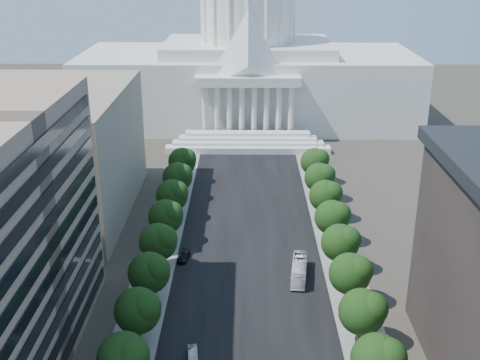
{
  "coord_description": "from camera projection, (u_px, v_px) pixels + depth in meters",
  "views": [
    {
      "loc": [
        -0.76,
        -34.2,
        60.68
      ],
      "look_at": [
        -1.83,
        79.31,
        16.58
      ],
      "focal_mm": 45.0,
      "sensor_mm": 36.0,
      "label": 1
    }
  ],
  "objects": [
    {
      "name": "office_block_left_far",
      "position": [
        46.0,
        154.0,
        142.05
      ],
      "size": [
        38.0,
        52.0,
        30.0
      ],
      "primitive_type": "cube",
      "color": "gray",
      "rests_on": "ground"
    },
    {
      "name": "tree_l_f",
      "position": [
        160.0,
        241.0,
        118.6
      ],
      "size": [
        7.79,
        7.6,
        9.97
      ],
      "color": "#33261C",
      "rests_on": "ground"
    },
    {
      "name": "tree_r_i",
      "position": [
        321.0,
        177.0,
        151.83
      ],
      "size": [
        7.79,
        7.6,
        9.97
      ],
      "color": "#33261C",
      "rests_on": "ground"
    },
    {
      "name": "streetlight_d",
      "position": [
        340.0,
        217.0,
        130.79
      ],
      "size": [
        2.61,
        0.44,
        9.0
      ],
      "color": "gray",
      "rests_on": "ground"
    },
    {
      "name": "tree_r_h",
      "position": [
        327.0,
        195.0,
        140.65
      ],
      "size": [
        7.79,
        7.6,
        9.97
      ],
      "color": "#33261C",
      "rests_on": "ground"
    },
    {
      "name": "tree_l_g",
      "position": [
        167.0,
        216.0,
        129.78
      ],
      "size": [
        7.79,
        7.6,
        9.97
      ],
      "color": "#33261C",
      "rests_on": "ground"
    },
    {
      "name": "tree_l_j",
      "position": [
        183.0,
        161.0,
        163.34
      ],
      "size": [
        7.79,
        7.6,
        9.97
      ],
      "color": "#33261C",
      "rests_on": "ground"
    },
    {
      "name": "tree_r_g",
      "position": [
        334.0,
        217.0,
        129.46
      ],
      "size": [
        7.79,
        7.6,
        9.97
      ],
      "color": "#33261C",
      "rests_on": "ground"
    },
    {
      "name": "capitol",
      "position": [
        248.0,
        67.0,
        218.94
      ],
      "size": [
        120.0,
        56.0,
        73.0
      ],
      "color": "white",
      "rests_on": "ground"
    },
    {
      "name": "tree_r_e",
      "position": [
        352.0,
        273.0,
        107.09
      ],
      "size": [
        7.79,
        7.6,
        9.97
      ],
      "color": "#33261C",
      "rests_on": "ground"
    },
    {
      "name": "road_asphalt",
      "position": [
        248.0,
        231.0,
        137.73
      ],
      "size": [
        30.0,
        260.0,
        0.01
      ],
      "primitive_type": "cube",
      "color": "black",
      "rests_on": "ground"
    },
    {
      "name": "streetlight_c",
      "position": [
        360.0,
        275.0,
        107.49
      ],
      "size": [
        2.61,
        0.44,
        9.0
      ],
      "color": "gray",
      "rests_on": "ground"
    },
    {
      "name": "car_silver",
      "position": [
        193.0,
        354.0,
        94.83
      ],
      "size": [
        2.06,
        4.48,
        1.42
      ],
      "primitive_type": "imported",
      "rotation": [
        0.0,
        0.0,
        0.13
      ],
      "color": "#9B9EA2",
      "rests_on": "ground"
    },
    {
      "name": "car_dark_b",
      "position": [
        184.0,
        257.0,
        124.62
      ],
      "size": [
        2.65,
        5.12,
        1.42
      ],
      "primitive_type": "imported",
      "rotation": [
        0.0,
        0.0,
        -0.14
      ],
      "color": "black",
      "rests_on": "ground"
    },
    {
      "name": "tree_l_h",
      "position": [
        173.0,
        195.0,
        140.97
      ],
      "size": [
        7.79,
        7.6,
        9.97
      ],
      "color": "#33261C",
      "rests_on": "ground"
    },
    {
      "name": "tree_r_c",
      "position": [
        380.0,
        359.0,
        84.72
      ],
      "size": [
        7.79,
        7.6,
        9.97
      ],
      "color": "#33261C",
      "rests_on": "ground"
    },
    {
      "name": "tree_l_d",
      "position": [
        139.0,
        310.0,
        96.22
      ],
      "size": [
        7.79,
        7.6,
        9.97
      ],
      "color": "#33261C",
      "rests_on": "ground"
    },
    {
      "name": "sidewalk_left",
      "position": [
        166.0,
        230.0,
        137.9
      ],
      "size": [
        8.0,
        260.0,
        0.02
      ],
      "primitive_type": "cube",
      "color": "gray",
      "rests_on": "ground"
    },
    {
      "name": "streetlight_e",
      "position": [
        326.0,
        176.0,
        154.09
      ],
      "size": [
        2.61,
        0.44,
        9.0
      ],
      "color": "gray",
      "rests_on": "ground"
    },
    {
      "name": "tree_r_f",
      "position": [
        342.0,
        242.0,
        118.28
      ],
      "size": [
        7.79,
        7.6,
        9.97
      ],
      "color": "#33261C",
      "rests_on": "ground"
    },
    {
      "name": "streetlight_f",
      "position": [
        315.0,
        146.0,
        177.4
      ],
      "size": [
        2.61,
        0.44,
        9.0
      ],
      "color": "gray",
      "rests_on": "ground"
    },
    {
      "name": "tree_r_d",
      "position": [
        364.0,
        311.0,
        95.91
      ],
      "size": [
        7.79,
        7.6,
        9.97
      ],
      "color": "#33261C",
      "rests_on": "ground"
    },
    {
      "name": "sidewalk_right",
      "position": [
        331.0,
        231.0,
        137.57
      ],
      "size": [
        8.0,
        260.0,
        0.02
      ],
      "primitive_type": "cube",
      "color": "gray",
      "rests_on": "ground"
    },
    {
      "name": "tree_r_j",
      "position": [
        316.0,
        161.0,
        163.02
      ],
      "size": [
        7.79,
        7.6,
        9.97
      ],
      "color": "#33261C",
      "rests_on": "ground"
    },
    {
      "name": "tree_l_c",
      "position": [
        125.0,
        357.0,
        85.04
      ],
      "size": [
        7.79,
        7.6,
        9.97
      ],
      "color": "#33261C",
      "rests_on": "ground"
    },
    {
      "name": "tree_l_i",
      "position": [
        179.0,
        176.0,
        152.15
      ],
      "size": [
        7.79,
        7.6,
        9.97
      ],
      "color": "#33261C",
      "rests_on": "ground"
    },
    {
      "name": "city_bus",
      "position": [
        299.0,
        270.0,
        117.69
      ],
      "size": [
        4.17,
        11.92,
        3.25
      ],
      "primitive_type": "imported",
      "rotation": [
        0.0,
        0.0,
        -0.13
      ],
      "color": "white",
      "rests_on": "ground"
    },
    {
      "name": "tree_l_e",
      "position": [
        151.0,
        272.0,
        107.41
      ],
      "size": [
        7.79,
        7.6,
        9.97
      ],
      "color": "#33261C",
      "rests_on": "ground"
    }
  ]
}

